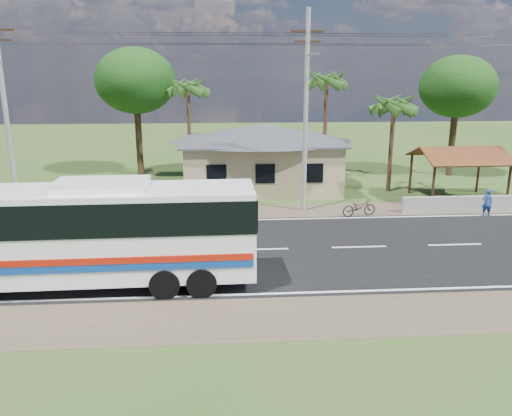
{
  "coord_description": "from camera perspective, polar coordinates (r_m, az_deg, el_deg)",
  "views": [
    {
      "loc": [
        -1.69,
        -21.06,
        7.64
      ],
      "look_at": [
        -0.14,
        1.0,
        1.68
      ],
      "focal_mm": 35.0,
      "sensor_mm": 36.0,
      "label": 1
    }
  ],
  "objects": [
    {
      "name": "ground",
      "position": [
        22.47,
        0.52,
        -4.79
      ],
      "size": [
        120.0,
        120.0,
        0.0
      ],
      "primitive_type": "plane",
      "color": "#314D1B",
      "rests_on": "ground"
    },
    {
      "name": "road",
      "position": [
        22.46,
        0.52,
        -4.77
      ],
      "size": [
        120.0,
        16.0,
        0.03
      ],
      "color": "black",
      "rests_on": "ground"
    },
    {
      "name": "house",
      "position": [
        34.53,
        0.48,
        6.76
      ],
      "size": [
        12.4,
        10.0,
        5.0
      ],
      "color": "tan",
      "rests_on": "ground"
    },
    {
      "name": "waiting_shed",
      "position": [
        33.37,
        22.25,
        5.51
      ],
      "size": [
        5.2,
        4.48,
        3.35
      ],
      "color": "#361F13",
      "rests_on": "ground"
    },
    {
      "name": "concrete_barrier",
      "position": [
        30.82,
        22.48,
        0.43
      ],
      "size": [
        7.0,
        0.3,
        0.9
      ],
      "primitive_type": "cube",
      "color": "#9E9E99",
      "rests_on": "ground"
    },
    {
      "name": "utility_poles",
      "position": [
        27.95,
        5.05,
        11.19
      ],
      "size": [
        32.8,
        2.22,
        11.0
      ],
      "color": "#9E9E99",
      "rests_on": "ground"
    },
    {
      "name": "palm_near",
      "position": [
        34.01,
        15.49,
        11.3
      ],
      "size": [
        2.8,
        2.8,
        6.7
      ],
      "color": "#47301E",
      "rests_on": "ground"
    },
    {
      "name": "palm_mid",
      "position": [
        37.37,
        8.1,
        14.2
      ],
      "size": [
        2.8,
        2.8,
        8.2
      ],
      "color": "#47301E",
      "rests_on": "ground"
    },
    {
      "name": "palm_far",
      "position": [
        37.15,
        -7.81,
        13.47
      ],
      "size": [
        2.8,
        2.8,
        7.7
      ],
      "color": "#47301E",
      "rests_on": "ground"
    },
    {
      "name": "tree_behind_house",
      "position": [
        39.57,
        -13.61,
        13.92
      ],
      "size": [
        6.0,
        6.0,
        9.61
      ],
      "color": "#47301E",
      "rests_on": "ground"
    },
    {
      "name": "tree_behind_shed",
      "position": [
        41.08,
        22.05,
        12.69
      ],
      "size": [
        5.6,
        5.6,
        9.02
      ],
      "color": "#47301E",
      "rests_on": "ground"
    },
    {
      "name": "coach_bus",
      "position": [
        19.05,
        -19.99,
        -2.13
      ],
      "size": [
        13.02,
        3.02,
        4.03
      ],
      "rotation": [
        0.0,
        0.0,
        0.02
      ],
      "color": "white",
      "rests_on": "ground"
    },
    {
      "name": "motorcycle",
      "position": [
        28.11,
        11.69,
        0.08
      ],
      "size": [
        2.05,
        1.07,
        1.03
      ],
      "primitive_type": "imported",
      "rotation": [
        0.0,
        0.0,
        1.78
      ],
      "color": "black",
      "rests_on": "ground"
    },
    {
      "name": "person",
      "position": [
        30.29,
        24.9,
        0.55
      ],
      "size": [
        0.62,
        0.46,
        1.54
      ],
      "primitive_type": "imported",
      "rotation": [
        0.0,
        0.0,
        2.96
      ],
      "color": "#1B3D97",
      "rests_on": "ground"
    }
  ]
}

